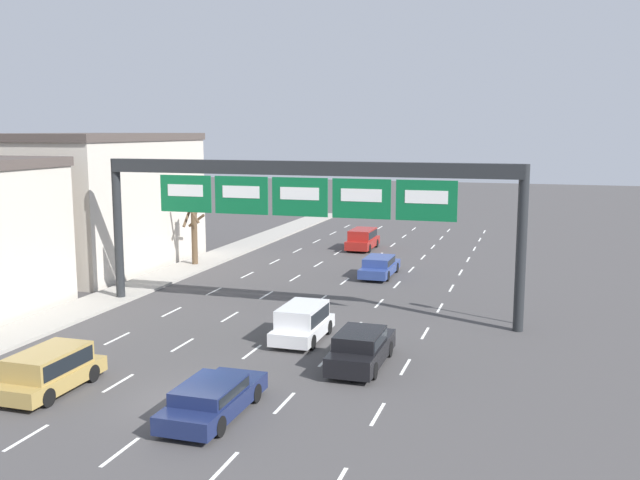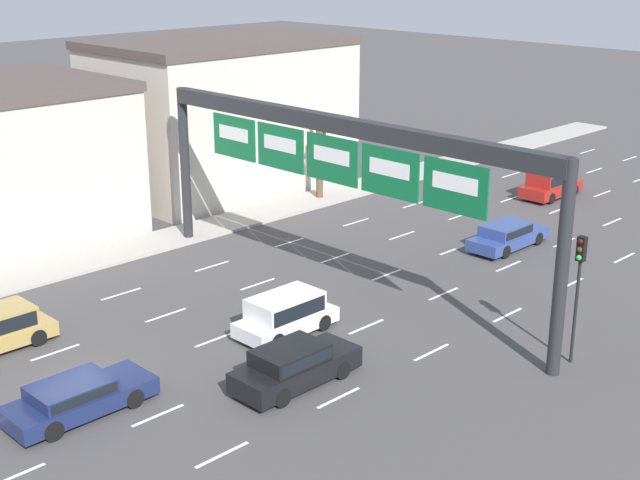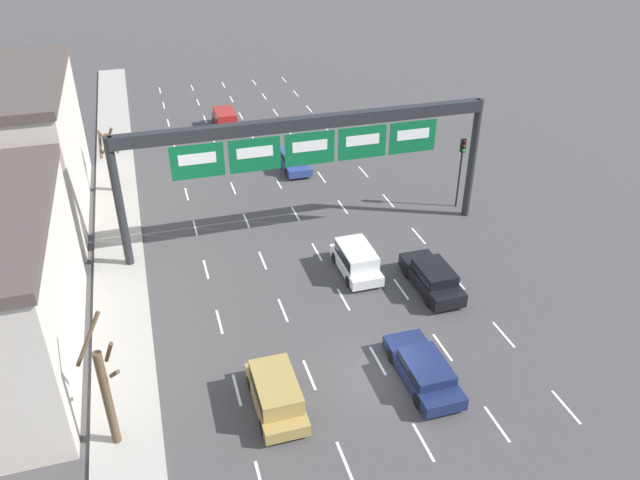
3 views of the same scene
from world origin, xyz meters
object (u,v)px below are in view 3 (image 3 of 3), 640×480
(traffic_light_near_gantry, at_px, (462,159))
(tree_bare_closest, at_px, (110,158))
(suv_red, at_px, (225,119))
(tree_bare_second, at_px, (106,390))
(car_black, at_px, (432,277))
(car_navy, at_px, (424,369))
(sign_gantry, at_px, (308,141))
(suv_gold, at_px, (276,392))
(car_blue, at_px, (293,160))
(suv_white, at_px, (356,259))

(traffic_light_near_gantry, height_order, tree_bare_closest, tree_bare_closest)
(traffic_light_near_gantry, bearing_deg, suv_red, 123.24)
(suv_red, height_order, tree_bare_second, tree_bare_second)
(traffic_light_near_gantry, xyz_separation_m, tree_bare_second, (-22.31, -14.43, -0.66))
(tree_bare_closest, bearing_deg, car_black, -46.83)
(car_navy, relative_size, tree_bare_second, 0.84)
(sign_gantry, height_order, traffic_light_near_gantry, sign_gantry)
(suv_gold, distance_m, car_black, 11.71)
(sign_gantry, height_order, car_navy, sign_gantry)
(car_black, xyz_separation_m, tree_bare_second, (-16.51, -6.06, 1.98))
(sign_gantry, height_order, suv_red, sign_gantry)
(suv_gold, bearing_deg, sign_gantry, 68.54)
(car_blue, bearing_deg, sign_gantry, -99.26)
(car_blue, height_order, tree_bare_closest, tree_bare_closest)
(car_blue, relative_size, suv_red, 1.10)
(car_black, relative_size, tree_bare_second, 0.82)
(tree_bare_second, bearing_deg, traffic_light_near_gantry, 32.90)
(car_black, height_order, suv_white, suv_white)
(suv_gold, xyz_separation_m, tree_bare_second, (-6.48, -0.03, 1.91))
(tree_bare_second, bearing_deg, car_blue, 60.57)
(sign_gantry, relative_size, car_blue, 4.53)
(car_black, bearing_deg, suv_white, 141.24)
(traffic_light_near_gantry, bearing_deg, tree_bare_closest, 157.98)
(sign_gantry, distance_m, car_navy, 14.68)
(sign_gantry, height_order, suv_gold, sign_gantry)
(suv_gold, xyz_separation_m, traffic_light_near_gantry, (15.84, 14.40, 2.57))
(sign_gantry, bearing_deg, suv_red, 95.19)
(suv_gold, height_order, traffic_light_near_gantry, traffic_light_near_gantry)
(suv_gold, bearing_deg, traffic_light_near_gantry, 42.29)
(traffic_light_near_gantry, relative_size, tree_bare_closest, 1.03)
(suv_white, height_order, tree_bare_second, tree_bare_second)
(tree_bare_second, bearing_deg, suv_red, 73.77)
(suv_red, xyz_separation_m, traffic_light_near_gantry, (12.54, -19.14, 2.53))
(suv_white, xyz_separation_m, car_blue, (0.21, 14.87, -0.19))
(suv_gold, xyz_separation_m, suv_white, (6.65, 8.74, 0.03))
(suv_gold, distance_m, car_blue, 24.59)
(suv_white, relative_size, tree_bare_second, 0.71)
(sign_gantry, height_order, tree_bare_closest, sign_gantry)
(car_black, distance_m, car_navy, 7.24)
(suv_gold, xyz_separation_m, car_blue, (6.87, 23.62, -0.16))
(suv_red, relative_size, tree_bare_closest, 0.93)
(traffic_light_near_gantry, height_order, tree_bare_second, tree_bare_second)
(suv_gold, height_order, suv_white, suv_white)
(car_black, distance_m, tree_bare_closest, 23.76)
(suv_gold, distance_m, traffic_light_near_gantry, 21.56)
(traffic_light_near_gantry, bearing_deg, car_black, -124.71)
(suv_gold, xyz_separation_m, car_black, (10.03, 6.03, -0.07))
(traffic_light_near_gantry, bearing_deg, sign_gantry, -173.08)
(suv_red, bearing_deg, suv_gold, -95.61)
(sign_gantry, distance_m, suv_gold, 15.13)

